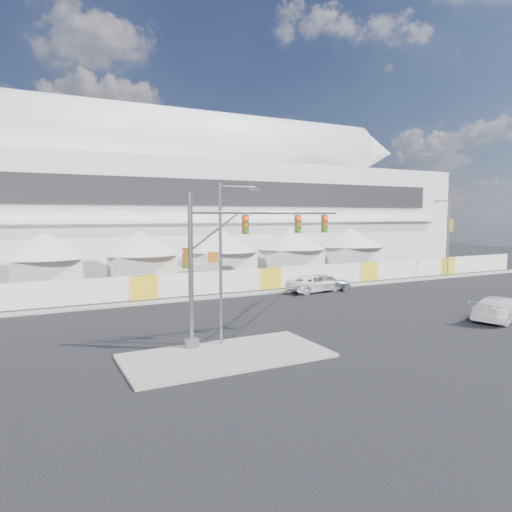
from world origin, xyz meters
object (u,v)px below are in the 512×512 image
streetlight_curb (447,232)px  sedan_silver (326,282)px  traffic_mast (224,262)px  boom_lift (171,280)px  pickup_curb (314,284)px  streetlight_median (224,252)px  lot_car_b (379,267)px  pickup_near (500,309)px

streetlight_curb → sedan_silver: bearing=-175.4°
traffic_mast → boom_lift: (2.77, 19.48, -3.58)m
pickup_curb → streetlight_median: 19.19m
sedan_silver → streetlight_curb: size_ratio=0.54×
sedan_silver → streetlight_curb: 18.08m
traffic_mast → lot_car_b: bearing=35.0°
sedan_silver → boom_lift: bearing=63.7°
lot_car_b → boom_lift: size_ratio=0.53×
sedan_silver → streetlight_curb: (17.50, 1.41, 4.30)m
pickup_near → traffic_mast: traffic_mast is taller
pickup_curb → boom_lift: 13.45m
sedan_silver → pickup_curb: bearing=87.4°
boom_lift → streetlight_curb: bearing=1.6°
lot_car_b → boom_lift: (-26.35, -0.93, 0.30)m
pickup_near → streetlight_median: bearing=65.3°
sedan_silver → lot_car_b: size_ratio=1.28×
pickup_near → lot_car_b: bearing=-40.0°
pickup_near → lot_car_b: (10.53, 23.35, -0.18)m
pickup_curb → traffic_mast: 19.09m
boom_lift → lot_car_b: bearing=14.8°
pickup_near → traffic_mast: 19.18m
pickup_near → streetlight_curb: size_ratio=0.63×
traffic_mast → streetlight_median: bearing=36.0°
streetlight_median → streetlight_curb: size_ratio=0.97×
streetlight_median → pickup_near: bearing=-9.0°
pickup_curb → boom_lift: (-11.36, 7.20, 0.19)m
pickup_curb → sedan_silver: bearing=-104.5°
pickup_curb → traffic_mast: size_ratio=0.57×
traffic_mast → streetlight_curb: streetlight_curb is taller
sedan_silver → lot_car_b: bearing=-55.0°
pickup_curb → pickup_near: (4.46, -15.21, 0.06)m
streetlight_curb → boom_lift: (-30.04, 5.93, -4.17)m
pickup_curb → streetlight_median: bearing=123.1°
lot_car_b → traffic_mast: (-29.11, -20.41, 3.88)m
streetlight_median → streetlight_curb: streetlight_curb is taller
sedan_silver → boom_lift: boom_lift is taller
traffic_mast → boom_lift: traffic_mast is taller
pickup_curb → streetlight_median: streetlight_median is taller
pickup_curb → traffic_mast: (-14.12, -12.28, 3.77)m
traffic_mast → boom_lift: 20.00m
sedan_silver → pickup_curb: sedan_silver is taller
pickup_curb → traffic_mast: bearing=123.1°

